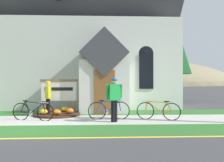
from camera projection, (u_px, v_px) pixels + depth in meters
name	position (u px, v px, depth m)	size (l,w,h in m)	color
ground	(46.00, 114.00, 12.56)	(140.00, 140.00, 0.00)	#3D3D3F
sidewalk_slab	(46.00, 120.00, 10.62)	(32.00, 2.49, 0.01)	#B7B5AD
grass_verge	(32.00, 131.00, 8.44)	(32.00, 1.88, 0.01)	#2D6628
church_lawn	(55.00, 113.00, 12.85)	(24.00, 1.97, 0.01)	#2D6628
curb_paint_stripe	(22.00, 138.00, 7.35)	(28.00, 0.16, 0.01)	yellow
church_building	(63.00, 34.00, 18.43)	(13.89, 11.77, 13.80)	silver
church_sign	(59.00, 91.00, 12.54)	(1.79, 0.14, 1.66)	#7F6047
flower_bed	(57.00, 113.00, 11.97)	(2.13, 2.13, 0.34)	#382319
bicycle_white	(109.00, 110.00, 10.82)	(1.74, 0.09, 0.82)	black
bicycle_black	(159.00, 111.00, 10.74)	(1.71, 0.63, 0.80)	black
bicycle_red	(33.00, 111.00, 10.51)	(1.75, 0.49, 0.84)	black
cyclist_in_white_jersey	(114.00, 96.00, 10.12)	(0.64, 0.43, 1.72)	black
cyclist_in_green_jersey	(48.00, 96.00, 11.84)	(0.34, 0.72, 1.59)	black
roadside_conifer	(166.00, 33.00, 19.74)	(3.75, 3.75, 8.23)	#3D2D1E
distant_hill	(101.00, 85.00, 76.81)	(78.48, 46.16, 16.29)	#847A5B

